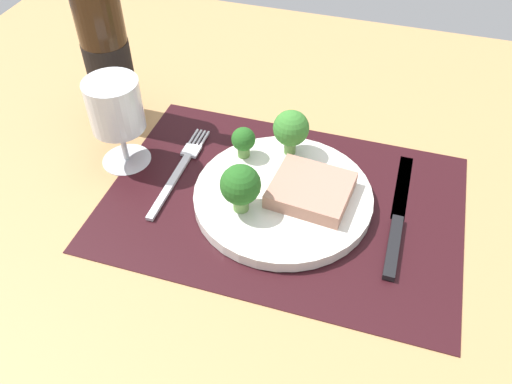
% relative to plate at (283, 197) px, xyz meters
% --- Properties ---
extents(ground_plane, '(1.40, 1.10, 0.03)m').
position_rel_plate_xyz_m(ground_plane, '(0.00, 0.00, -0.03)').
color(ground_plane, tan).
extents(placemat, '(0.47, 0.32, 0.00)m').
position_rel_plate_xyz_m(placemat, '(0.00, 0.00, -0.01)').
color(placemat, black).
rests_on(placemat, ground_plane).
extents(plate, '(0.24, 0.24, 0.02)m').
position_rel_plate_xyz_m(plate, '(0.00, 0.00, 0.00)').
color(plate, silver).
rests_on(plate, placemat).
extents(steak, '(0.11, 0.10, 0.02)m').
position_rel_plate_xyz_m(steak, '(0.04, 0.01, 0.02)').
color(steak, tan).
rests_on(steak, plate).
extents(broccoli_near_steak, '(0.05, 0.05, 0.07)m').
position_rel_plate_xyz_m(broccoli_near_steak, '(-0.04, -0.04, 0.05)').
color(broccoli_near_steak, '#6B994C').
rests_on(broccoli_near_steak, plate).
extents(broccoli_front_edge, '(0.05, 0.05, 0.07)m').
position_rel_plate_xyz_m(broccoli_front_edge, '(-0.01, 0.08, 0.05)').
color(broccoli_front_edge, '#6B994C').
rests_on(broccoli_front_edge, plate).
extents(broccoli_near_fork, '(0.03, 0.03, 0.05)m').
position_rel_plate_xyz_m(broccoli_near_fork, '(-0.07, 0.06, 0.03)').
color(broccoli_near_fork, '#5B8942').
rests_on(broccoli_near_fork, plate).
extents(fork, '(0.02, 0.19, 0.01)m').
position_rel_plate_xyz_m(fork, '(-0.15, 0.01, -0.01)').
color(fork, silver).
rests_on(fork, placemat).
extents(knife, '(0.02, 0.23, 0.01)m').
position_rel_plate_xyz_m(knife, '(0.15, 0.01, -0.00)').
color(knife, black).
rests_on(knife, placemat).
extents(wine_bottle, '(0.07, 0.07, 0.30)m').
position_rel_plate_xyz_m(wine_bottle, '(-0.30, 0.11, 0.10)').
color(wine_bottle, '#331E0F').
rests_on(wine_bottle, ground_plane).
extents(wine_glass, '(0.07, 0.07, 0.13)m').
position_rel_plate_xyz_m(wine_glass, '(-0.24, 0.02, 0.08)').
color(wine_glass, silver).
rests_on(wine_glass, ground_plane).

